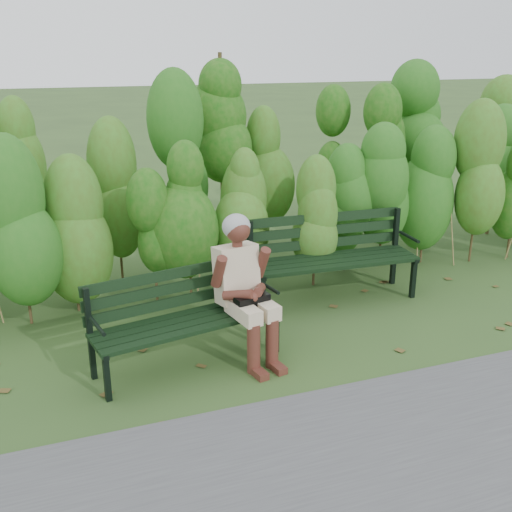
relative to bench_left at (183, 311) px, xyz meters
name	(u,v)px	position (x,y,z in m)	size (l,w,h in m)	color
ground	(269,342)	(0.83, 0.07, -0.48)	(80.00, 80.00, 0.00)	#314C23
footpath	(396,496)	(0.83, -2.13, -0.48)	(60.00, 2.50, 0.01)	#474749
hedge_band	(211,174)	(0.83, 1.93, 0.77)	(11.04, 1.67, 2.42)	#47381E
leaf_litter	(271,340)	(0.87, 0.08, -0.48)	(5.79, 2.16, 0.01)	brown
bench_left	(183,311)	(0.00, 0.00, 0.00)	(1.71, 0.84, 0.82)	black
bench_right	(330,250)	(1.86, 0.88, 0.06)	(1.86, 0.69, 0.92)	black
seated_woman	(244,281)	(0.54, -0.07, 0.23)	(0.56, 0.82, 1.29)	beige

